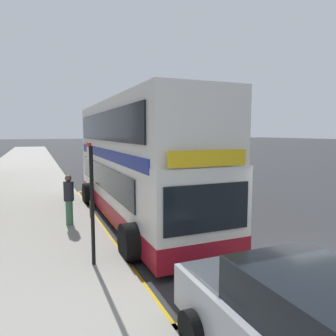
% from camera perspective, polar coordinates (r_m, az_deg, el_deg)
% --- Properties ---
extents(ground_plane, '(260.00, 260.00, 0.00)m').
position_cam_1_polar(ground_plane, '(38.34, -13.76, 1.35)').
color(ground_plane, '#333335').
extents(pavement_near, '(6.00, 76.00, 0.14)m').
position_cam_1_polar(pavement_near, '(37.89, -24.27, 1.01)').
color(pavement_near, '#A39E93').
rests_on(pavement_near, ground).
extents(double_decker_bus, '(3.17, 10.86, 4.40)m').
position_cam_1_polar(double_decker_bus, '(12.02, -5.79, 0.58)').
color(double_decker_bus, white).
rests_on(double_decker_bus, ground).
extents(bus_bay_markings, '(2.96, 13.41, 0.01)m').
position_cam_1_polar(bus_bay_markings, '(12.18, -5.66, -9.20)').
color(bus_bay_markings, gold).
rests_on(bus_bay_markings, ground).
extents(bus_stop_sign, '(0.09, 0.51, 2.91)m').
position_cam_1_polar(bus_stop_sign, '(7.70, -13.62, -4.67)').
color(bus_stop_sign, black).
rests_on(bus_stop_sign, pavement_near).
extents(parked_car_black_behind, '(2.09, 4.20, 1.62)m').
position_cam_1_polar(parked_car_black_behind, '(57.88, -12.12, 3.85)').
color(parked_car_black_behind, black).
rests_on(parked_car_black_behind, ground).
extents(parked_car_silver_far, '(2.09, 4.20, 1.62)m').
position_cam_1_polar(parked_car_silver_far, '(4.74, 24.09, -25.82)').
color(parked_car_silver_far, '#B2B5BA').
rests_on(parked_car_silver_far, ground).
extents(parked_car_white_ahead, '(2.09, 4.20, 1.62)m').
position_cam_1_polar(parked_car_white_ahead, '(40.35, -10.09, 2.82)').
color(parked_car_white_ahead, silver).
rests_on(parked_car_white_ahead, ground).
extents(pedestrian_waiting_near_sign, '(0.34, 0.34, 1.71)m').
position_cam_1_polar(pedestrian_waiting_near_sign, '(11.32, -17.42, -5.12)').
color(pedestrian_waiting_near_sign, '#3F724C').
rests_on(pedestrian_waiting_near_sign, pavement_near).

